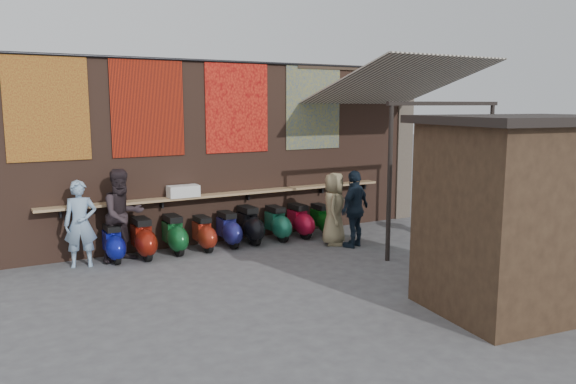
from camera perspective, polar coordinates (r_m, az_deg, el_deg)
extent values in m
plane|color=#474749|center=(10.70, -0.81, -7.75)|extent=(70.00, 70.00, 0.00)
cube|color=brown|center=(12.72, -6.77, 4.04)|extent=(10.00, 0.40, 4.00)
cube|color=#4C4238|center=(15.51, 11.24, 4.80)|extent=(0.50, 0.50, 4.00)
cube|color=#9E7A51|center=(12.49, -6.03, -0.19)|extent=(8.00, 0.32, 0.05)
cube|color=white|center=(12.06, -10.59, 0.08)|extent=(0.65, 0.32, 0.24)
cube|color=maroon|center=(11.52, -23.26, 7.86)|extent=(1.50, 0.02, 2.00)
cube|color=red|center=(11.90, -14.06, 8.33)|extent=(1.50, 0.02, 2.00)
cube|color=red|center=(12.60, -5.19, 8.57)|extent=(1.50, 0.02, 2.00)
cube|color=navy|center=(13.56, 2.60, 8.63)|extent=(1.50, 0.02, 2.00)
cylinder|color=black|center=(12.50, -6.51, 13.05)|extent=(9.50, 0.06, 0.06)
imported|color=#86A5C4|center=(11.32, -20.33, -3.05)|extent=(0.68, 0.52, 1.66)
imported|color=#2C2226|center=(11.46, -16.44, -2.28)|extent=(1.04, 0.90, 1.83)
imported|color=black|center=(12.17, 6.81, -1.71)|extent=(1.06, 0.76, 1.67)
imported|color=#545559|center=(12.81, 21.05, -1.51)|extent=(1.31, 1.17, 1.76)
imported|color=#8F805B|center=(12.34, 4.68, -1.71)|extent=(0.89, 0.92, 1.60)
cube|color=black|center=(9.04, 22.63, -2.46)|extent=(2.80, 2.25, 2.79)
cube|color=black|center=(8.89, 23.20, 6.77)|extent=(3.15, 2.58, 0.12)
cube|color=gold|center=(9.67, 18.70, 2.22)|extent=(1.19, 0.20, 0.50)
cube|color=#473321|center=(9.83, 18.41, -3.60)|extent=(2.13, 0.38, 0.06)
cube|color=beige|center=(13.01, 10.99, 10.88)|extent=(3.20, 3.28, 0.97)
cube|color=#33261C|center=(14.27, 6.77, 12.40)|extent=(3.30, 0.08, 0.12)
cube|color=black|center=(11.90, 15.70, 8.65)|extent=(3.00, 0.08, 0.08)
cylinder|color=black|center=(11.06, 10.26, 0.88)|extent=(0.09, 0.09, 3.10)
cylinder|color=black|center=(13.03, 19.74, 1.70)|extent=(0.09, 0.09, 3.10)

